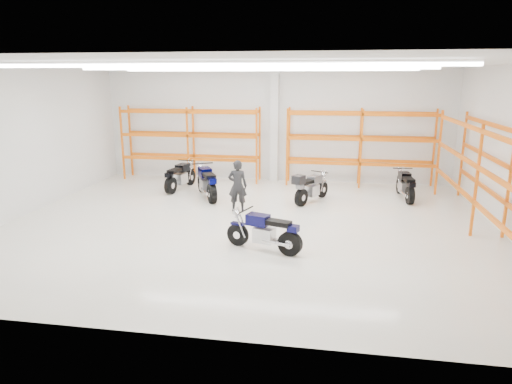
% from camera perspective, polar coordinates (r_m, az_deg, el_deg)
% --- Properties ---
extents(ground, '(14.00, 14.00, 0.00)m').
position_cam_1_polar(ground, '(13.29, -0.94, -4.03)').
color(ground, silver).
rests_on(ground, ground).
extents(room_shell, '(14.02, 12.02, 4.51)m').
position_cam_1_polar(room_shell, '(12.68, -0.98, 10.23)').
color(room_shell, white).
rests_on(room_shell, ground).
extents(motorcycle_main, '(1.97, 0.91, 1.00)m').
position_cam_1_polar(motorcycle_main, '(11.16, 1.34, -5.13)').
color(motorcycle_main, black).
rests_on(motorcycle_main, ground).
extents(motorcycle_back_a, '(0.81, 2.12, 1.05)m').
position_cam_1_polar(motorcycle_back_a, '(17.41, -9.56, 1.84)').
color(motorcycle_back_a, black).
rests_on(motorcycle_back_a, ground).
extents(motorcycle_back_b, '(1.26, 2.13, 1.15)m').
position_cam_1_polar(motorcycle_back_b, '(16.07, -6.17, 1.09)').
color(motorcycle_back_b, black).
rests_on(motorcycle_back_b, ground).
extents(motorcycle_back_c, '(1.17, 1.93, 1.07)m').
position_cam_1_polar(motorcycle_back_c, '(15.51, 6.71, 0.50)').
color(motorcycle_back_c, black).
rests_on(motorcycle_back_c, ground).
extents(motorcycle_back_d, '(0.68, 2.06, 1.01)m').
position_cam_1_polar(motorcycle_back_d, '(16.66, 18.19, 0.70)').
color(motorcycle_back_d, black).
rests_on(motorcycle_back_d, ground).
extents(standing_man, '(0.62, 0.42, 1.66)m').
position_cam_1_polar(standing_man, '(14.37, -2.32, 0.78)').
color(standing_man, black).
rests_on(standing_man, ground).
extents(structural_column, '(0.32, 0.32, 4.50)m').
position_cam_1_polar(structural_column, '(18.48, 2.30, 8.26)').
color(structural_column, white).
rests_on(structural_column, ground).
extents(pallet_racking_back_left, '(5.67, 0.87, 3.00)m').
position_cam_1_polar(pallet_racking_back_left, '(18.93, -8.19, 6.85)').
color(pallet_racking_back_left, orange).
rests_on(pallet_racking_back_left, ground).
extents(pallet_racking_back_right, '(5.67, 0.87, 3.00)m').
position_cam_1_polar(pallet_racking_back_right, '(18.09, 12.96, 6.30)').
color(pallet_racking_back_right, orange).
rests_on(pallet_racking_back_right, ground).
extents(pallet_racking_side, '(0.87, 9.07, 3.00)m').
position_cam_1_polar(pallet_racking_side, '(13.32, 27.65, 2.42)').
color(pallet_racking_side, orange).
rests_on(pallet_racking_side, ground).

